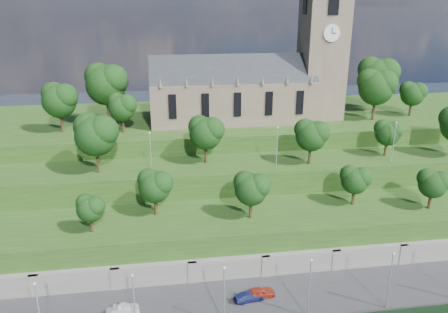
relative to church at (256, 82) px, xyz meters
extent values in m
cube|color=#2D2D30|center=(-0.79, -39.98, -21.52)|extent=(160.00, 12.00, 2.00)
cube|color=slate|center=(-0.79, -33.98, -20.02)|extent=(160.00, 2.00, 5.00)
cube|color=slate|center=(-35.79, -34.78, -20.02)|extent=(1.20, 0.60, 5.00)
cube|color=slate|center=(-25.79, -34.78, -20.02)|extent=(1.20, 0.60, 5.00)
cube|color=slate|center=(-15.79, -34.78, -20.02)|extent=(1.20, 0.60, 5.00)
cube|color=slate|center=(-5.79, -34.78, -20.02)|extent=(1.20, 0.60, 5.00)
cube|color=slate|center=(4.21, -34.78, -20.02)|extent=(1.20, 0.60, 5.00)
cube|color=slate|center=(14.21, -34.78, -20.02)|extent=(1.20, 0.60, 5.00)
cube|color=#244517|center=(-0.79, -27.98, -18.52)|extent=(160.00, 12.00, 8.00)
cube|color=#244517|center=(-0.79, -16.98, -16.52)|extent=(160.00, 10.00, 12.00)
cube|color=#244517|center=(-0.79, 4.02, -15.02)|extent=(160.00, 32.00, 15.00)
cube|color=brown|center=(-4.79, 0.02, -3.52)|extent=(32.00, 12.00, 8.00)
cube|color=#22252A|center=(-4.79, 0.02, 0.48)|extent=(32.00, 10.18, 10.18)
cone|color=brown|center=(-18.79, -5.98, 1.38)|extent=(0.70, 0.70, 1.80)
cone|color=brown|center=(-14.12, -5.98, 1.38)|extent=(0.70, 0.70, 1.80)
cone|color=brown|center=(-9.46, -5.98, 1.38)|extent=(0.70, 0.70, 1.80)
cone|color=brown|center=(-4.79, -5.98, 1.38)|extent=(0.70, 0.70, 1.80)
cone|color=brown|center=(-0.12, -5.98, 1.38)|extent=(0.70, 0.70, 1.80)
cone|color=brown|center=(4.54, -5.98, 1.38)|extent=(0.70, 0.70, 1.80)
cone|color=brown|center=(9.21, -5.98, 1.38)|extent=(0.70, 0.70, 1.80)
cube|color=black|center=(-16.79, -6.06, -3.02)|extent=(1.40, 0.25, 4.50)
cube|color=black|center=(-10.79, -6.06, -3.02)|extent=(1.40, 0.25, 4.50)
cube|color=black|center=(-4.79, -6.06, -3.02)|extent=(1.40, 0.25, 4.50)
cube|color=black|center=(1.21, -6.06, -3.02)|extent=(1.40, 0.25, 4.50)
cube|color=black|center=(7.21, -6.06, -3.02)|extent=(1.40, 0.25, 4.50)
cube|color=brown|center=(13.21, 0.02, 4.98)|extent=(8.00, 8.00, 25.00)
cube|color=black|center=(13.21, -4.06, 14.48)|extent=(2.00, 0.25, 3.50)
cube|color=black|center=(13.21, 4.10, 14.48)|extent=(2.00, 0.25, 3.50)
cube|color=black|center=(9.13, 0.02, 14.48)|extent=(0.25, 2.00, 3.50)
cube|color=black|center=(17.29, 0.02, 14.48)|extent=(0.25, 2.00, 3.50)
cylinder|color=white|center=(13.21, -4.10, 9.48)|extent=(3.20, 0.30, 3.20)
cylinder|color=white|center=(17.33, 0.02, 9.48)|extent=(0.30, 3.20, 3.20)
cube|color=black|center=(13.21, -4.28, 9.98)|extent=(0.12, 0.05, 1.10)
cube|color=black|center=(13.61, -4.28, 9.48)|extent=(0.80, 0.05, 0.12)
cylinder|color=#322413|center=(-28.83, -29.98, -13.36)|extent=(0.46, 0.46, 2.33)
sphere|color=black|center=(-28.83, -29.98, -11.11)|extent=(3.62, 3.62, 3.62)
sphere|color=black|center=(-28.11, -30.35, -10.56)|extent=(2.72, 2.72, 2.72)
sphere|color=black|center=(-29.46, -29.53, -10.38)|extent=(2.54, 2.54, 2.54)
cylinder|color=#322413|center=(-20.30, -25.98, -13.02)|extent=(0.49, 0.49, 3.00)
sphere|color=black|center=(-20.30, -25.98, -10.13)|extent=(4.66, 4.66, 4.66)
sphere|color=black|center=(-19.36, -26.45, -9.43)|extent=(3.50, 3.50, 3.50)
sphere|color=black|center=(-21.11, -25.40, -9.19)|extent=(3.26, 3.26, 3.26)
cylinder|color=#322413|center=(-6.82, -28.98, -13.02)|extent=(0.49, 0.49, 3.01)
sphere|color=black|center=(-6.82, -28.98, -10.10)|extent=(4.68, 4.68, 4.68)
sphere|color=black|center=(-5.88, -29.45, -9.40)|extent=(3.51, 3.51, 3.51)
sphere|color=black|center=(-7.64, -28.40, -9.17)|extent=(3.28, 3.28, 3.28)
cylinder|color=#322413|center=(9.62, -26.98, -13.18)|extent=(0.48, 0.48, 2.69)
sphere|color=black|center=(9.62, -26.98, -10.58)|extent=(4.18, 4.18, 4.18)
sphere|color=black|center=(10.45, -27.40, -9.95)|extent=(3.14, 3.14, 3.14)
sphere|color=black|center=(8.88, -26.46, -9.74)|extent=(2.93, 2.93, 2.93)
cylinder|color=#322413|center=(20.42, -29.98, -13.18)|extent=(0.48, 0.48, 2.68)
sphere|color=black|center=(20.42, -29.98, -10.59)|extent=(4.17, 4.17, 4.17)
sphere|color=black|center=(21.26, -30.40, -9.97)|extent=(3.12, 3.12, 3.12)
sphere|color=black|center=(19.70, -29.46, -9.76)|extent=(2.92, 2.92, 2.92)
cylinder|color=#322413|center=(-29.03, -17.98, -8.47)|extent=(0.54, 0.54, 4.10)
sphere|color=black|center=(-29.03, -17.98, -4.50)|extent=(6.38, 6.38, 6.38)
sphere|color=black|center=(-27.75, -18.62, -3.55)|extent=(4.79, 4.79, 4.79)
sphere|color=black|center=(-30.14, -17.19, -3.23)|extent=(4.47, 4.47, 4.47)
cylinder|color=#322413|center=(-11.81, -15.98, -8.80)|extent=(0.51, 0.51, 3.45)
sphere|color=black|center=(-11.81, -15.98, -5.46)|extent=(5.37, 5.37, 5.37)
sphere|color=black|center=(-10.73, -16.52, -4.65)|extent=(4.03, 4.03, 4.03)
sphere|color=black|center=(-12.75, -15.31, -4.38)|extent=(3.76, 3.76, 3.76)
cylinder|color=#322413|center=(5.13, -18.98, -8.90)|extent=(0.50, 0.50, 3.25)
sphere|color=black|center=(5.13, -18.98, -5.75)|extent=(5.06, 5.06, 5.06)
sphere|color=black|center=(6.15, -19.49, -5.00)|extent=(3.79, 3.79, 3.79)
sphere|color=black|center=(4.25, -18.35, -4.74)|extent=(3.54, 3.54, 3.54)
cylinder|color=#322413|center=(19.61, -16.98, -9.15)|extent=(0.48, 0.48, 2.75)
sphere|color=black|center=(19.61, -16.98, -6.49)|extent=(4.27, 4.27, 4.27)
sphere|color=black|center=(20.47, -17.41, -5.85)|extent=(3.21, 3.21, 3.21)
sphere|color=black|center=(18.86, -16.45, -5.64)|extent=(2.99, 2.99, 2.99)
cylinder|color=#322413|center=(-36.83, -3.98, -5.57)|extent=(0.53, 0.53, 3.90)
sphere|color=black|center=(-36.83, -3.98, -1.80)|extent=(6.06, 6.06, 6.06)
sphere|color=black|center=(-35.62, -4.59, -0.89)|extent=(4.55, 4.55, 4.55)
sphere|color=black|center=(-37.90, -3.23, -0.59)|extent=(4.25, 4.25, 4.25)
cylinder|color=#322413|center=(-29.19, 2.02, -5.03)|extent=(0.58, 0.58, 4.98)
sphere|color=black|center=(-29.19, 2.02, -0.22)|extent=(7.74, 7.74, 7.74)
sphere|color=black|center=(-27.64, 1.24, 0.94)|extent=(5.81, 5.81, 5.81)
sphere|color=black|center=(-30.55, 2.98, 1.33)|extent=(5.42, 5.42, 5.42)
cylinder|color=#322413|center=(-25.81, -5.98, -5.97)|extent=(0.50, 0.50, 3.10)
sphere|color=black|center=(-25.81, -5.98, -2.97)|extent=(4.82, 4.82, 4.82)
sphere|color=black|center=(-24.85, -6.47, -2.25)|extent=(3.62, 3.62, 3.62)
sphere|color=black|center=(-26.66, -5.38, -2.01)|extent=(3.38, 3.38, 3.38)
cylinder|color=#322413|center=(23.35, -3.98, -5.33)|extent=(0.56, 0.56, 4.39)
sphere|color=black|center=(23.35, -3.98, -1.08)|extent=(6.83, 6.83, 6.83)
sphere|color=black|center=(24.72, -4.67, -0.06)|extent=(5.12, 5.12, 5.12)
sphere|color=black|center=(22.16, -3.13, 0.28)|extent=(4.78, 4.78, 4.78)
cylinder|color=#322413|center=(27.56, 4.02, -5.04)|extent=(0.58, 0.58, 4.96)
sphere|color=black|center=(27.56, 4.02, -0.25)|extent=(7.71, 7.71, 7.71)
sphere|color=black|center=(29.10, 3.24, 0.90)|extent=(5.78, 5.78, 5.78)
sphere|color=black|center=(26.21, 4.98, 1.29)|extent=(5.40, 5.40, 5.40)
cylinder|color=#322413|center=(32.56, -1.98, -5.98)|extent=(0.50, 0.50, 3.08)
sphere|color=black|center=(32.56, -1.98, -3.01)|extent=(4.78, 4.78, 4.78)
sphere|color=black|center=(33.52, -2.46, -2.29)|extent=(3.59, 3.59, 3.59)
sphere|color=black|center=(31.72, -1.39, -2.05)|extent=(3.35, 3.35, 3.35)
sphere|color=silver|center=(-32.79, -43.48, -12.88)|extent=(0.36, 0.36, 0.36)
cylinder|color=#B2B2B7|center=(-22.79, -43.48, -16.76)|extent=(0.16, 0.16, 7.52)
sphere|color=silver|center=(-22.79, -43.48, -12.88)|extent=(0.36, 0.36, 0.36)
cylinder|color=#B2B2B7|center=(-12.79, -43.48, -16.76)|extent=(0.16, 0.16, 7.52)
sphere|color=silver|center=(-12.79, -43.48, -12.88)|extent=(0.36, 0.36, 0.36)
cylinder|color=#B2B2B7|center=(-2.79, -43.48, -16.76)|extent=(0.16, 0.16, 7.52)
sphere|color=silver|center=(-2.79, -43.48, -12.88)|extent=(0.36, 0.36, 0.36)
cylinder|color=#B2B2B7|center=(7.21, -43.48, -16.76)|extent=(0.16, 0.16, 7.52)
sphere|color=silver|center=(7.21, -43.48, -12.88)|extent=(0.36, 0.36, 0.36)
cylinder|color=#B2B2B7|center=(-20.79, -19.98, -7.21)|extent=(0.16, 0.16, 6.62)
sphere|color=silver|center=(-20.79, -19.98, -3.79)|extent=(0.36, 0.36, 0.36)
cylinder|color=#B2B2B7|center=(-0.79, -19.98, -7.21)|extent=(0.16, 0.16, 6.62)
sphere|color=silver|center=(-0.79, -19.98, -3.79)|extent=(0.36, 0.36, 0.36)
cylinder|color=#B2B2B7|center=(19.21, -19.98, -7.21)|extent=(0.16, 0.16, 6.62)
sphere|color=silver|center=(19.21, -19.98, -3.79)|extent=(0.36, 0.36, 0.36)
imported|color=#A22B1B|center=(-7.63, -39.25, -19.84)|extent=(4.22, 2.27, 1.36)
imported|color=#9F9FA4|center=(-24.56, -40.01, -19.89)|extent=(3.99, 1.77, 1.27)
imported|color=navy|center=(-9.04, -39.61, -19.96)|extent=(4.08, 2.17, 1.13)
camera|label=1|loc=(-18.81, -84.37, 14.70)|focal=35.00mm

